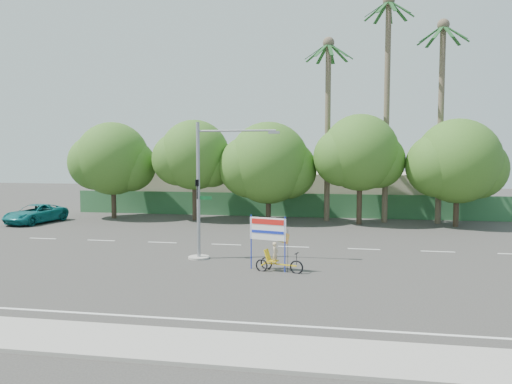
# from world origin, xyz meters

# --- Properties ---
(ground) EXTENTS (120.00, 120.00, 0.00)m
(ground) POSITION_xyz_m (0.00, 0.00, 0.00)
(ground) COLOR #33302D
(ground) RESTS_ON ground
(sidewalk_near) EXTENTS (50.00, 2.40, 0.12)m
(sidewalk_near) POSITION_xyz_m (0.00, -7.50, 0.06)
(sidewalk_near) COLOR gray
(sidewalk_near) RESTS_ON ground
(fence) EXTENTS (38.00, 0.08, 2.00)m
(fence) POSITION_xyz_m (0.00, 21.50, 1.00)
(fence) COLOR #336B3D
(fence) RESTS_ON ground
(building_left) EXTENTS (12.00, 8.00, 4.00)m
(building_left) POSITION_xyz_m (-10.00, 26.00, 2.00)
(building_left) COLOR #BAAE93
(building_left) RESTS_ON ground
(building_right) EXTENTS (14.00, 8.00, 3.60)m
(building_right) POSITION_xyz_m (8.00, 26.00, 1.80)
(building_right) COLOR #BAAE93
(building_right) RESTS_ON ground
(tree_far_left) EXTENTS (7.14, 6.00, 7.96)m
(tree_far_left) POSITION_xyz_m (-14.05, 18.00, 4.76)
(tree_far_left) COLOR #473828
(tree_far_left) RESTS_ON ground
(tree_left) EXTENTS (6.66, 5.60, 8.07)m
(tree_left) POSITION_xyz_m (-7.05, 18.00, 5.06)
(tree_left) COLOR #473828
(tree_left) RESTS_ON ground
(tree_center) EXTENTS (7.62, 6.40, 7.85)m
(tree_center) POSITION_xyz_m (-1.05, 18.00, 4.47)
(tree_center) COLOR #473828
(tree_center) RESTS_ON ground
(tree_right) EXTENTS (6.90, 5.80, 8.36)m
(tree_right) POSITION_xyz_m (5.95, 18.00, 5.24)
(tree_right) COLOR #473828
(tree_right) RESTS_ON ground
(tree_far_right) EXTENTS (7.38, 6.20, 7.94)m
(tree_far_right) POSITION_xyz_m (12.95, 18.00, 4.64)
(tree_far_right) COLOR #473828
(tree_far_right) RESTS_ON ground
(palm_tall) EXTENTS (3.73, 3.79, 17.45)m
(palm_tall) POSITION_xyz_m (8.00, 19.50, 10.46)
(palm_tall) COLOR #70604C
(palm_tall) RESTS_ON ground
(palm_mid) EXTENTS (3.73, 3.79, 15.45)m
(palm_mid) POSITION_xyz_m (12.00, 19.50, 9.40)
(palm_mid) COLOR #70604C
(palm_mid) RESTS_ON ground
(palm_short) EXTENTS (3.73, 3.79, 14.45)m
(palm_short) POSITION_xyz_m (3.50, 19.50, 8.86)
(palm_short) COLOR #70604C
(palm_short) RESTS_ON ground
(traffic_signal) EXTENTS (4.72, 1.10, 7.00)m
(traffic_signal) POSITION_xyz_m (-2.20, 3.98, 2.92)
(traffic_signal) COLOR gray
(traffic_signal) RESTS_ON ground
(trike_billboard) EXTENTS (2.57, 1.00, 2.60)m
(trike_billboard) POSITION_xyz_m (1.65, 1.95, 1.05)
(trike_billboard) COLOR black
(trike_billboard) RESTS_ON ground
(pickup_truck) EXTENTS (3.29, 5.53, 1.44)m
(pickup_truck) POSITION_xyz_m (-18.73, 14.29, 0.72)
(pickup_truck) COLOR #106E70
(pickup_truck) RESTS_ON ground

